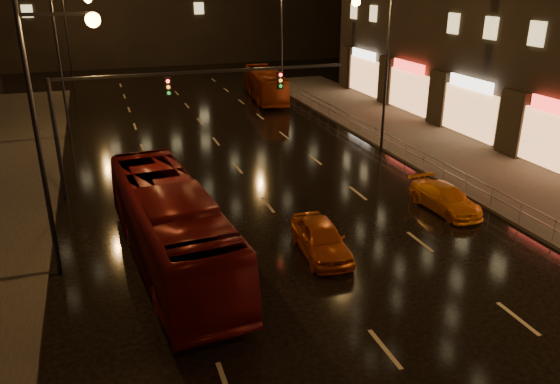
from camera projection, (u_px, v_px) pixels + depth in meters
name	position (u px, v px, depth m)	size (l,w,h in m)	color
ground	(247.00, 179.00, 30.83)	(140.00, 140.00, 0.00)	black
sidewalk_right	(504.00, 180.00, 30.41)	(7.00, 70.00, 0.15)	#38332D
traffic_signal	(148.00, 102.00, 27.59)	(15.31, 0.32, 6.20)	black
railing_right	(424.00, 156.00, 31.77)	(0.05, 56.00, 1.00)	#99999E
bus_red	(171.00, 226.00, 21.08)	(2.79, 11.93, 3.32)	#600D0E
bus_curb	(265.00, 85.00, 50.36)	(2.36, 10.07, 2.80)	#90300E
taxi_near	(321.00, 238.00, 22.20)	(1.69, 4.19, 1.43)	#B84A11
taxi_far	(445.00, 198.00, 26.49)	(1.73, 4.26, 1.24)	orange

